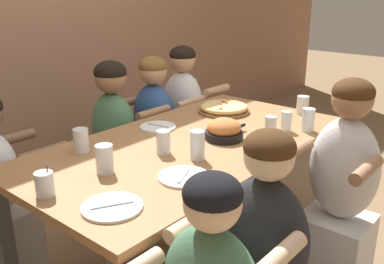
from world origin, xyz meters
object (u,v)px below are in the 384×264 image
drinking_glass_c (81,142)px  drinking_glass_d (286,122)px  pizza_board_main (224,108)px  cocktail_glass_blue (45,185)px  empty_plate_b (184,177)px  drinking_glass_h (303,106)px  drinking_glass_a (105,159)px  diner_far_center (116,151)px  diner_near_midright (340,198)px  drinking_glass_b (270,127)px  drinking_glass_e (197,147)px  diner_far_right (183,126)px  empty_plate_a (158,127)px  diner_far_midright (155,138)px  empty_plate_c (112,207)px  skillet_bowl (224,130)px  drinking_glass_g (163,144)px  drinking_glass_f (308,121)px

drinking_glass_c → drinking_glass_d: bearing=-33.1°
pizza_board_main → cocktail_glass_blue: cocktail_glass_blue is taller
empty_plate_b → drinking_glass_h: (1.26, 0.06, 0.05)m
drinking_glass_a → drinking_glass_c: bearing=73.4°
drinking_glass_a → diner_far_center: (0.63, 0.69, -0.33)m
cocktail_glass_blue → diner_near_midright: bearing=-31.7°
drinking_glass_a → drinking_glass_b: drinking_glass_a is taller
drinking_glass_a → drinking_glass_h: 1.47m
drinking_glass_e → drinking_glass_a: bearing=150.9°
diner_far_center → drinking_glass_h: bearing=41.2°
drinking_glass_h → diner_near_midright: bearing=-136.4°
diner_near_midright → drinking_glass_h: bearing=-46.4°
drinking_glass_e → diner_far_right: diner_far_right is taller
pizza_board_main → empty_plate_a: bearing=168.8°
drinking_glass_h → drinking_glass_a: bearing=170.3°
empty_plate_b → diner_far_midright: 1.33m
empty_plate_c → diner_far_right: 1.82m
skillet_bowl → cocktail_glass_blue: 1.02m
drinking_glass_d → drinking_glass_b: bearing=176.8°
empty_plate_a → drinking_glass_c: (-0.53, 0.02, 0.05)m
drinking_glass_c → drinking_glass_h: 1.47m
empty_plate_b → drinking_glass_d: size_ratio=1.97×
drinking_glass_g → drinking_glass_a: bearing=173.4°
empty_plate_a → drinking_glass_a: (-0.62, -0.27, 0.06)m
skillet_bowl → drinking_glass_d: size_ratio=2.60×
empty_plate_a → drinking_glass_f: 0.88m
pizza_board_main → empty_plate_c: pizza_board_main is taller
pizza_board_main → empty_plate_c: 1.41m
cocktail_glass_blue → drinking_glass_f: drinking_glass_f is taller
diner_far_midright → drinking_glass_a: bearing=-55.4°
drinking_glass_a → diner_far_center: size_ratio=0.12×
skillet_bowl → drinking_glass_h: same height
empty_plate_c → diner_near_midright: bearing=-22.7°
empty_plate_c → cocktail_glass_blue: cocktail_glass_blue is taller
drinking_glass_a → diner_far_midright: size_ratio=0.12×
drinking_glass_c → drinking_glass_a: bearing=-106.6°
skillet_bowl → drinking_glass_b: drinking_glass_b is taller
skillet_bowl → diner_far_midright: diner_far_midright is taller
pizza_board_main → drinking_glass_d: drinking_glass_d is taller
drinking_glass_h → drinking_glass_c: bearing=158.2°
drinking_glass_b → drinking_glass_e: 0.51m
skillet_bowl → diner_far_center: diner_far_center is taller
pizza_board_main → diner_far_midright: size_ratio=0.30×
pizza_board_main → empty_plate_a: pizza_board_main is taller
empty_plate_a → drinking_glass_d: (0.44, -0.61, 0.05)m
diner_far_midright → drinking_glass_c: bearing=-66.6°
skillet_bowl → drinking_glass_c: bearing=144.7°
empty_plate_c → drinking_glass_d: (1.25, -0.06, 0.05)m
diner_far_right → empty_plate_a: bearing=-59.2°
drinking_glass_a → skillet_bowl: bearing=-11.5°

